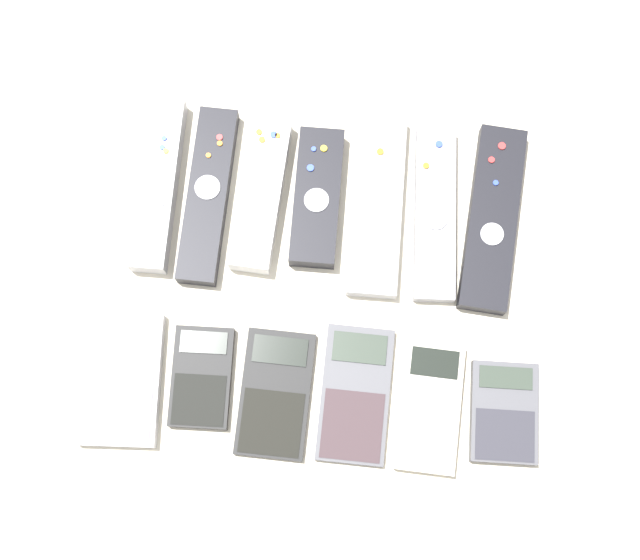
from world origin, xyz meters
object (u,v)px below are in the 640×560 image
(calculator_3, at_px, (355,394))
(calculator_5, at_px, (504,412))
(remote_1, at_px, (208,195))
(remote_3, at_px, (317,198))
(calculator_2, at_px, (275,394))
(remote_0, at_px, (158,184))
(remote_4, at_px, (377,206))
(calculator_1, at_px, (202,377))
(remote_2, at_px, (261,194))
(remote_5, at_px, (435,214))
(remote_6, at_px, (492,219))
(calculator_0, at_px, (121,379))
(calculator_4, at_px, (430,407))

(calculator_3, bearing_deg, calculator_5, -0.98)
(remote_1, xyz_separation_m, remote_3, (0.13, 0.01, 0.00))
(calculator_2, bearing_deg, calculator_5, 1.52)
(remote_0, distance_m, remote_4, 0.26)
(calculator_3, bearing_deg, calculator_1, 179.65)
(remote_2, height_order, calculator_5, remote_2)
(remote_5, bearing_deg, remote_4, 174.03)
(remote_0, relative_size, remote_3, 1.27)
(remote_0, xyz_separation_m, remote_6, (0.39, -0.00, -0.00))
(remote_1, bearing_deg, remote_5, 1.51)
(remote_2, distance_m, calculator_0, 0.26)
(remote_3, relative_size, remote_6, 0.73)
(remote_6, xyz_separation_m, calculator_0, (-0.40, -0.22, -0.00))
(remote_5, distance_m, calculator_3, 0.23)
(remote_0, relative_size, calculator_1, 1.80)
(calculator_1, height_order, calculator_3, calculator_1)
(remote_3, height_order, remote_5, remote_3)
(calculator_3, bearing_deg, remote_6, 57.55)
(remote_0, relative_size, calculator_0, 1.36)
(calculator_0, distance_m, calculator_2, 0.17)
(calculator_4, bearing_deg, remote_0, 147.49)
(remote_3, xyz_separation_m, calculator_5, (0.23, -0.23, -0.01))
(remote_3, relative_size, calculator_0, 1.07)
(remote_0, height_order, remote_5, remote_0)
(remote_3, relative_size, remote_4, 0.76)
(calculator_1, xyz_separation_m, calculator_2, (0.08, -0.01, -0.00))
(remote_3, bearing_deg, remote_6, -2.37)
(remote_6, xyz_separation_m, calculator_5, (0.02, -0.22, -0.00))
(calculator_0, height_order, calculator_4, same)
(remote_6, distance_m, calculator_0, 0.46)
(calculator_1, bearing_deg, calculator_3, -3.11)
(remote_5, bearing_deg, calculator_2, -129.23)
(remote_0, bearing_deg, remote_2, -0.94)
(calculator_1, relative_size, calculator_5, 1.02)
(remote_5, bearing_deg, calculator_4, -90.87)
(remote_2, bearing_deg, remote_1, -171.10)
(calculator_2, bearing_deg, calculator_3, 5.70)
(calculator_1, bearing_deg, calculator_5, -3.42)
(remote_4, xyz_separation_m, remote_6, (0.13, -0.00, 0.00))
(calculator_3, bearing_deg, remote_5, 71.62)
(remote_6, height_order, calculator_5, remote_6)
(remote_0, distance_m, calculator_5, 0.47)
(remote_2, distance_m, remote_4, 0.14)
(remote_4, distance_m, calculator_1, 0.28)
(remote_2, bearing_deg, remote_5, 1.78)
(remote_2, bearing_deg, calculator_5, -34.53)
(remote_5, distance_m, remote_6, 0.07)
(remote_0, bearing_deg, remote_3, -0.13)
(remote_6, relative_size, calculator_1, 1.93)
(remote_5, relative_size, calculator_1, 1.81)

